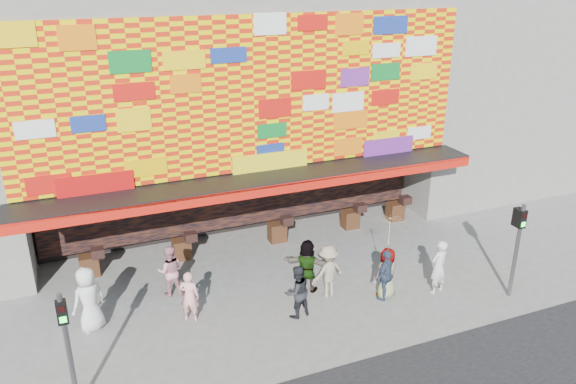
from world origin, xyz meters
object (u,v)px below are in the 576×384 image
ped_c (297,292)px  ped_i (170,271)px  ped_b (189,296)px  ped_d (328,272)px  parasol (390,232)px  signal_right (518,241)px  ped_a (89,299)px  ped_h (439,267)px  ped_g (387,273)px  signal_left (67,339)px  ped_e (386,275)px  ped_f (307,266)px

ped_c → ped_i: bearing=-50.0°
ped_i → ped_b: bearing=108.3°
ped_d → parasol: bearing=146.8°
signal_right → ped_b: size_ratio=1.95×
ped_a → ped_i: (2.38, 0.94, -0.14)m
ped_a → ped_c: ped_a is taller
ped_b → ped_c: ped_c is taller
ped_h → ped_g: bearing=-26.3°
signal_right → ped_h: (-1.93, 1.02, -0.99)m
signal_left → ped_g: signal_left is taller
signal_left → ped_g: bearing=8.8°
ped_c → parasol: parasol is taller
ped_b → ped_h: (7.32, -1.39, 0.10)m
ped_g → parasol: bearing=172.2°
ped_b → ped_h: ped_h is taller
signal_left → ped_c: size_ratio=1.89×
ped_c → ped_a: bearing=-26.9°
ped_d → ped_e: 1.72m
signal_left → ped_e: 8.96m
signal_left → parasol: bearing=8.8°
ped_e → ped_b: bearing=-39.1°
ped_i → ped_e: bearing=165.4°
signal_right → ped_i: (-9.48, 3.96, -1.05)m
ped_c → signal_left: bearing=2.8°
ped_d → ped_i: size_ratio=1.04×
signal_right → ped_d: (-5.14, 2.06, -1.02)m
signal_left → ped_e: bearing=8.3°
ped_h → ped_e: bearing=-22.7°
ped_d → ped_f: bearing=-62.9°
signal_left → ped_d: (7.26, 2.06, -1.02)m
ped_b → signal_right: bearing=-166.2°
signal_left → ped_a: size_ratio=1.59×
ped_g → parasol: parasol is taller
ped_a → ped_f: bearing=149.0°
ped_d → ped_f: 0.71m
ped_e → signal_left: bearing=-19.5°
ped_g → signal_right: bearing=152.6°
ped_b → ped_i: bearing=-53.2°
signal_right → ped_a: signal_right is taller
ped_a → ped_c: size_ratio=1.19×
ped_b → ped_i: ped_i is taller
ped_b → ped_g: 5.83m
ped_f → ped_c: bearing=90.3°
ped_d → ped_h: bearing=151.7°
ped_a → ped_b: ped_a is taller
signal_left → ped_e: (8.80, 1.29, -1.05)m
ped_a → parasol: parasol is taller
ped_c → ped_f: size_ratio=0.94×
ped_d → ped_e: (1.54, -0.78, -0.03)m
ped_f → ped_i: size_ratio=1.04×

